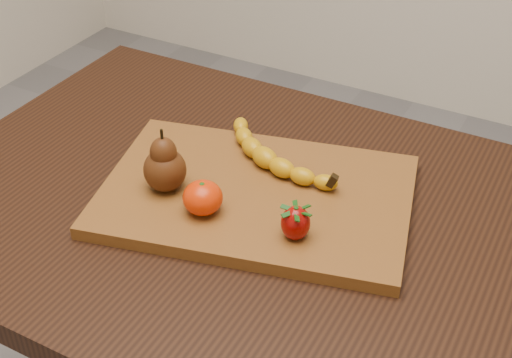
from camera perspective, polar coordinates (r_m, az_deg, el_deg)
The scene contains 6 objects.
table at distance 1.12m, azimuth -0.62°, elevation -6.00°, with size 1.00×0.70×0.76m.
cutting_board at distance 1.05m, azimuth 0.00°, elevation -1.32°, with size 0.45×0.30×0.02m, color brown.
banana at distance 1.09m, azimuth 0.71°, elevation 1.73°, with size 0.20×0.05×0.03m, color #CA9309, non-canonical shape.
pear at distance 1.03m, azimuth -7.37°, elevation 1.54°, with size 0.06×0.06×0.10m, color #48220B, non-canonical shape.
mandarin at distance 1.00m, azimuth -4.29°, elevation -1.50°, with size 0.06×0.06×0.05m, color red.
strawberry at distance 0.95m, azimuth 3.18°, elevation -3.44°, with size 0.04×0.04×0.05m, color #8C0603, non-canonical shape.
Camera 1 is at (0.41, -0.73, 1.40)m, focal length 50.00 mm.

